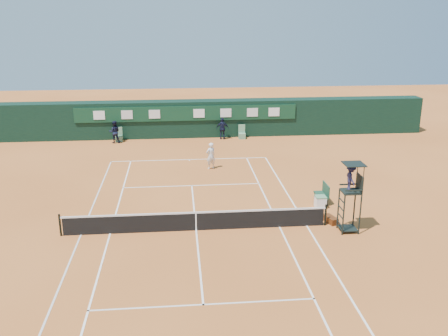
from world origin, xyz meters
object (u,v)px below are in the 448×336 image
Objects in this scene: tennis_net at (196,221)px; cooler at (320,202)px; player_bench at (323,193)px; player at (211,156)px; umpire_chair at (351,183)px.

cooler is at bearing 18.65° from tennis_net.
tennis_net and player_bench have the same top height.
player_bench is at bearing 104.09° from player.
umpire_chair reaches higher than tennis_net.
cooler is at bearing -117.10° from player_bench.
tennis_net is at bearing -157.53° from player_bench.
tennis_net is 7.18× the size of player.
player is at bearing 130.62° from player_bench.
player_bench is at bearing 62.90° from cooler.
tennis_net is 3.77× the size of umpire_chair.
umpire_chair is 3.76m from cooler.
umpire_chair is at bearing -5.96° from tennis_net.
tennis_net is 9.77m from player.
tennis_net is at bearing 174.04° from umpire_chair.
player is (1.39, 9.67, 0.39)m from tennis_net.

